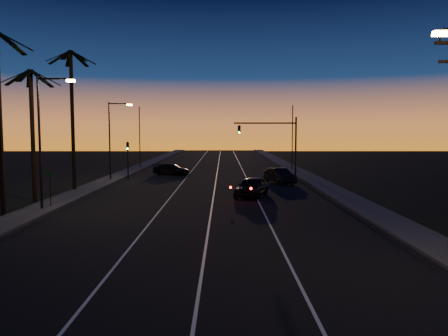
{
  "coord_description": "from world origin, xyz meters",
  "views": [
    {
      "loc": [
        1.32,
        -9.27,
        5.37
      ],
      "look_at": [
        1.36,
        19.29,
        2.97
      ],
      "focal_mm": 35.0,
      "sensor_mm": 36.0,
      "label": 1
    }
  ],
  "objects_px": {
    "lead_car": "(252,187)",
    "cross_car": "(171,169)",
    "signal_mast": "(275,137)",
    "right_car": "(280,176)"
  },
  "relations": [
    {
      "from": "signal_mast",
      "to": "lead_car",
      "type": "relative_size",
      "value": 1.26
    },
    {
      "from": "signal_mast",
      "to": "lead_car",
      "type": "bearing_deg",
      "value": -104.23
    },
    {
      "from": "lead_car",
      "to": "cross_car",
      "type": "xyz_separation_m",
      "value": [
        -8.75,
        18.08,
        -0.13
      ]
    },
    {
      "from": "right_car",
      "to": "cross_car",
      "type": "height_order",
      "value": "right_car"
    },
    {
      "from": "lead_car",
      "to": "right_car",
      "type": "distance_m",
      "value": 9.96
    },
    {
      "from": "lead_car",
      "to": "right_car",
      "type": "bearing_deg",
      "value": 69.53
    },
    {
      "from": "cross_car",
      "to": "lead_car",
      "type": "bearing_deg",
      "value": -64.16
    },
    {
      "from": "signal_mast",
      "to": "lead_car",
      "type": "xyz_separation_m",
      "value": [
        -3.49,
        -13.74,
        -3.95
      ]
    },
    {
      "from": "signal_mast",
      "to": "cross_car",
      "type": "xyz_separation_m",
      "value": [
        -12.24,
        4.34,
        -4.08
      ]
    },
    {
      "from": "right_car",
      "to": "cross_car",
      "type": "bearing_deg",
      "value": 144.43
    }
  ]
}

